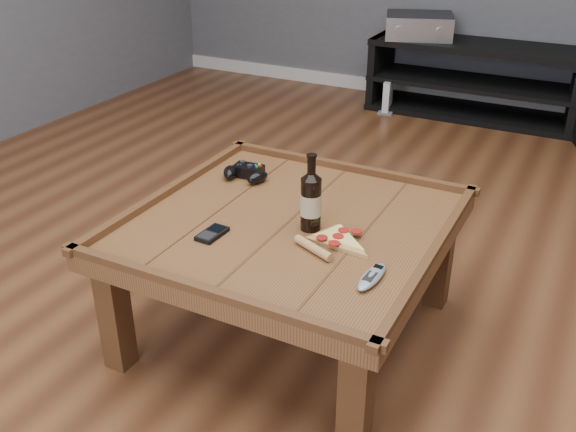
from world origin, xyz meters
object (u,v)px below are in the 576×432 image
at_px(remote_control, 372,277).
at_px(game_console, 388,98).
at_px(coffee_table, 289,237).
at_px(beer_bottle, 311,200).
at_px(game_controller, 246,173).
at_px(pizza_slice, 334,241).
at_px(media_console, 473,81).
at_px(av_receiver, 419,26).
at_px(smartphone, 212,234).

xyz_separation_m(remote_control, game_console, (-0.91, 2.77, -0.36)).
xyz_separation_m(coffee_table, beer_bottle, (0.08, -0.01, 0.16)).
distance_m(game_controller, pizza_slice, 0.58).
bearing_deg(game_console, coffee_table, -87.00).
height_order(game_controller, game_console, game_controller).
distance_m(media_console, game_console, 0.59).
bearing_deg(game_console, av_receiver, 47.92).
bearing_deg(remote_control, game_controller, 149.99).
bearing_deg(smartphone, media_console, 89.70).
bearing_deg(remote_control, media_console, 100.29).
bearing_deg(pizza_slice, remote_control, -15.54).
bearing_deg(remote_control, av_receiver, 108.05).
bearing_deg(remote_control, game_console, 111.33).
height_order(remote_control, game_console, remote_control).
bearing_deg(game_controller, smartphone, -77.01).
bearing_deg(pizza_slice, smartphone, -136.24).
xyz_separation_m(pizza_slice, smartphone, (-0.36, -0.13, -0.00)).
bearing_deg(game_console, remote_control, -80.72).
height_order(beer_bottle, av_receiver, beer_bottle).
bearing_deg(coffee_table, av_receiver, 98.61).
relative_size(coffee_table, pizza_slice, 3.26).
bearing_deg(coffee_table, pizza_slice, -19.14).
xyz_separation_m(media_console, smartphone, (-0.17, -2.95, 0.21)).
relative_size(coffee_table, av_receiver, 1.92).
distance_m(beer_bottle, game_console, 2.68).
distance_m(remote_control, av_receiver, 3.06).
xyz_separation_m(beer_bottle, av_receiver, (-0.50, 2.76, 0.02)).
bearing_deg(remote_control, beer_bottle, 148.61).
height_order(smartphone, av_receiver, av_receiver).
height_order(media_console, remote_control, media_console).
distance_m(media_console, pizza_slice, 2.83).
xyz_separation_m(beer_bottle, game_console, (-0.62, 2.57, -0.45)).
distance_m(coffee_table, remote_control, 0.43).
height_order(media_console, pizza_slice, media_console).
bearing_deg(media_console, remote_control, -82.87).
bearing_deg(coffee_table, game_console, 101.88).
relative_size(media_console, av_receiver, 2.61).
bearing_deg(game_controller, av_receiver, 88.45).
distance_m(media_console, beer_bottle, 2.78).
distance_m(beer_bottle, av_receiver, 2.80).
relative_size(coffee_table, game_console, 4.58).
xyz_separation_m(pizza_slice, remote_control, (0.18, -0.14, 0.00)).
height_order(game_controller, remote_control, game_controller).
relative_size(beer_bottle, remote_control, 1.58).
bearing_deg(pizza_slice, av_receiver, 125.76).
bearing_deg(coffee_table, beer_bottle, -9.92).
height_order(media_console, game_controller, game_controller).
height_order(game_controller, pizza_slice, game_controller).
bearing_deg(game_console, game_controller, -93.14).
relative_size(media_console, game_controller, 7.14).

